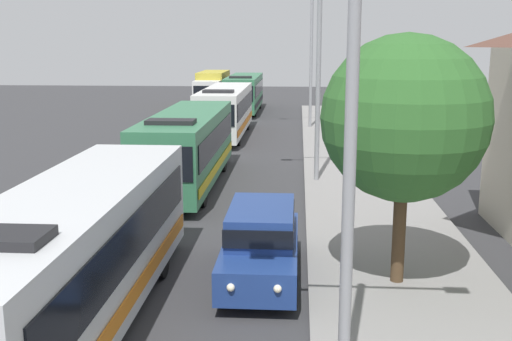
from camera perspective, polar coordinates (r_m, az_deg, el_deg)
The scene contains 10 objects.
bus_lead at distance 13.41m, azimuth -16.47°, elevation -7.41°, with size 2.58×11.01×3.21m.
bus_second_in_line at distance 25.86m, azimuth -6.35°, elevation 2.26°, with size 2.58×10.78×3.21m.
bus_middle at distance 39.04m, azimuth -2.85°, elevation 5.61°, with size 2.58×10.98×3.21m.
bus_fourth_in_line at distance 52.40m, azimuth -1.10°, elevation 7.25°, with size 2.58×10.60×3.21m.
white_suv at distance 15.78m, azimuth 0.49°, elevation -6.46°, with size 1.86×5.02×1.90m.
box_truck_oncoming at distance 57.06m, azimuth -4.05°, elevation 7.64°, with size 2.35×8.31×3.15m.
streetlamp_near at distance 9.46m, azimuth 8.84°, elevation 6.27°, with size 5.10×0.28×8.19m.
streetlamp_mid at distance 25.92m, azimuth 5.82°, elevation 10.40°, with size 4.96×0.28×8.63m.
streetlamp_far at distance 42.42m, azimuth 5.14°, elevation 11.32°, with size 6.23×0.28×8.87m.
roadside_tree at distance 14.99m, azimuth 13.58°, elevation 4.68°, with size 3.98×3.98×6.06m.
Camera 1 is at (3.30, -1.27, 6.04)m, focal length 43.29 mm.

